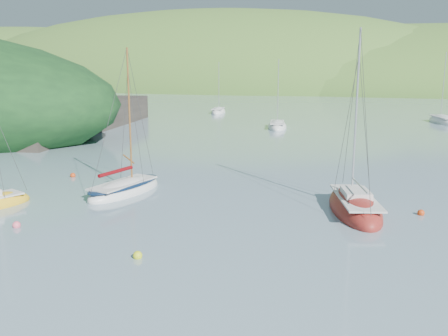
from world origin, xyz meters
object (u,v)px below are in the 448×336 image
(daysailer_white, at_px, (125,189))
(sloop_red, at_px, (355,208))
(distant_sloop_c, at_px, (218,112))
(distant_sloop_b, at_px, (443,122))
(distant_sloop_a, at_px, (277,127))

(daysailer_white, bearing_deg, sloop_red, 11.54)
(distant_sloop_c, bearing_deg, distant_sloop_b, -17.80)
(sloop_red, xyz_separation_m, distant_sloop_c, (-28.40, 54.20, -0.05))
(sloop_red, height_order, distant_sloop_b, sloop_red)
(daysailer_white, xyz_separation_m, distant_sloop_c, (-13.46, 54.85, -0.06))
(daysailer_white, distance_m, distant_sloop_a, 37.41)
(distant_sloop_a, bearing_deg, distant_sloop_b, 20.31)
(distant_sloop_a, bearing_deg, distant_sloop_c, 117.59)
(daysailer_white, distance_m, distant_sloop_b, 56.43)
(distant_sloop_b, bearing_deg, daysailer_white, -132.03)
(sloop_red, relative_size, distant_sloop_a, 1.14)
(daysailer_white, bearing_deg, distant_sloop_c, 112.84)
(sloop_red, height_order, distant_sloop_c, sloop_red)
(distant_sloop_c, bearing_deg, distant_sloop_a, -62.07)
(distant_sloop_a, xyz_separation_m, distant_sloop_b, (21.58, 14.13, 0.01))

